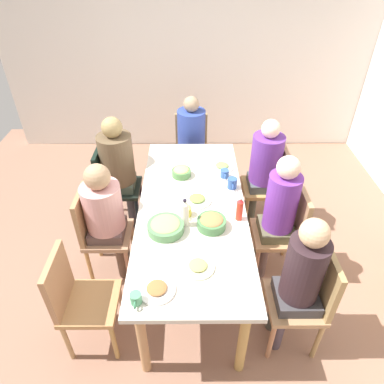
{
  "coord_description": "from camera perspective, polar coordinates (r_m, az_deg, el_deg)",
  "views": [
    {
      "loc": [
        2.23,
        -0.01,
        2.6
      ],
      "look_at": [
        0.0,
        0.0,
        0.92
      ],
      "focal_mm": 32.34,
      "sensor_mm": 36.0,
      "label": 1
    }
  ],
  "objects": [
    {
      "name": "bowl_2",
      "position": [
        2.64,
        -4.38,
        -5.68
      ],
      "size": [
        0.28,
        0.28,
        0.09
      ],
      "color": "#508350",
      "rests_on": "dining_table"
    },
    {
      "name": "wall_left",
      "position": [
        4.93,
        -0.18,
        21.73
      ],
      "size": [
        0.12,
        5.01,
        2.6
      ],
      "primitive_type": "cube",
      "color": "white",
      "rests_on": "ground_plane"
    },
    {
      "name": "cup_2",
      "position": [
        2.78,
        -0.97,
        -3.22
      ],
      "size": [
        0.12,
        0.09,
        0.08
      ],
      "color": "yellow",
      "rests_on": "dining_table"
    },
    {
      "name": "cup_1",
      "position": [
        2.24,
        -9.24,
        -16.98
      ],
      "size": [
        0.11,
        0.07,
        0.08
      ],
      "color": "#4B9165",
      "rests_on": "dining_table"
    },
    {
      "name": "chair_2",
      "position": [
        3.7,
        12.8,
        1.61
      ],
      "size": [
        0.4,
        0.4,
        0.9
      ],
      "color": "#AE864D",
      "rests_on": "ground_plane"
    },
    {
      "name": "chair_6",
      "position": [
        2.72,
        18.46,
        -15.95
      ],
      "size": [
        0.4,
        0.4,
        0.9
      ],
      "color": "#A67E57",
      "rests_on": "ground_plane"
    },
    {
      "name": "person_0",
      "position": [
        4.04,
        -0.11,
        9.2
      ],
      "size": [
        0.32,
        0.32,
        1.18
      ],
      "color": "#373D44",
      "rests_on": "ground_plane"
    },
    {
      "name": "person_2",
      "position": [
        3.56,
        11.85,
        4.42
      ],
      "size": [
        0.31,
        0.31,
        1.21
      ],
      "color": "#42453A",
      "rests_on": "ground_plane"
    },
    {
      "name": "plate_0",
      "position": [
        3.37,
        4.97,
        4.23
      ],
      "size": [
        0.23,
        0.23,
        0.04
      ],
      "color": "white",
      "rests_on": "dining_table"
    },
    {
      "name": "chair_5",
      "position": [
        3.17,
        15.14,
        -5.83
      ],
      "size": [
        0.4,
        0.4,
        0.9
      ],
      "color": "tan",
      "rests_on": "ground_plane"
    },
    {
      "name": "plate_2",
      "position": [
        2.29,
        -5.81,
        -15.64
      ],
      "size": [
        0.24,
        0.24,
        0.04
      ],
      "color": "white",
      "rests_on": "dining_table"
    },
    {
      "name": "chair_1",
      "position": [
        2.71,
        -18.35,
        -16.12
      ],
      "size": [
        0.4,
        0.4,
        0.9
      ],
      "color": "#AD7C4A",
      "rests_on": "ground_plane"
    },
    {
      "name": "chair_0",
      "position": [
        4.22,
        -0.11,
        7.38
      ],
      "size": [
        0.4,
        0.4,
        0.9
      ],
      "color": "#B27F50",
      "rests_on": "ground_plane"
    },
    {
      "name": "chair_4",
      "position": [
        3.16,
        -15.18,
        -5.94
      ],
      "size": [
        0.4,
        0.4,
        0.9
      ],
      "color": "#A57A5A",
      "rests_on": "ground_plane"
    },
    {
      "name": "person_3",
      "position": [
        3.54,
        -12.07,
        4.67
      ],
      "size": [
        0.34,
        0.34,
        1.24
      ],
      "color": "#433648",
      "rests_on": "ground_plane"
    },
    {
      "name": "dining_table",
      "position": [
        2.94,
        -0.0,
        -3.6
      ],
      "size": [
        2.12,
        0.89,
        0.77
      ],
      "color": "beige",
      "rests_on": "ground_plane"
    },
    {
      "name": "bottle_1",
      "position": [
        2.72,
        7.86,
        -2.82
      ],
      "size": [
        0.05,
        0.05,
        0.21
      ],
      "color": "red",
      "rests_on": "dining_table"
    },
    {
      "name": "bowl_1",
      "position": [
        3.23,
        -1.77,
        3.33
      ],
      "size": [
        0.18,
        0.18,
        0.08
      ],
      "color": "#497D43",
      "rests_on": "dining_table"
    },
    {
      "name": "cup_3",
      "position": [
        3.22,
        5.41,
        3.03
      ],
      "size": [
        0.11,
        0.08,
        0.08
      ],
      "color": "#32579A",
      "rests_on": "dining_table"
    },
    {
      "name": "plate_3",
      "position": [
        2.93,
        0.84,
        -1.24
      ],
      "size": [
        0.24,
        0.24,
        0.04
      ],
      "color": "white",
      "rests_on": "dining_table"
    },
    {
      "name": "bottle_0",
      "position": [
        2.64,
        -1.16,
        -3.53
      ],
      "size": [
        0.06,
        0.06,
        0.25
      ],
      "color": "silver",
      "rests_on": "dining_table"
    },
    {
      "name": "chair_3",
      "position": [
        3.69,
        -12.95,
        1.52
      ],
      "size": [
        0.4,
        0.4,
        0.9
      ],
      "color": "black",
      "rests_on": "ground_plane"
    },
    {
      "name": "ground_plane",
      "position": [
        3.42,
        -0.0,
        -12.36
      ],
      "size": [
        5.91,
        5.91,
        0.0
      ],
      "primitive_type": "plane",
      "color": "#8C6450"
    },
    {
      "name": "person_4",
      "position": [
        3.01,
        -14.13,
        -3.14
      ],
      "size": [
        0.33,
        0.33,
        1.17
      ],
      "color": "#51473E",
      "rests_on": "ground_plane"
    },
    {
      "name": "person_6",
      "position": [
        2.53,
        17.36,
        -13.25
      ],
      "size": [
        0.3,
        0.3,
        1.23
      ],
      "color": "#483D47",
      "rests_on": "ground_plane"
    },
    {
      "name": "cup_0",
      "position": [
        3.08,
        6.65,
        1.44
      ],
      "size": [
        0.12,
        0.08,
        0.1
      ],
      "color": "#305396",
      "rests_on": "dining_table"
    },
    {
      "name": "bowl_0",
      "position": [
        2.67,
        3.24,
        -5.0
      ],
      "size": [
        0.22,
        0.22,
        0.1
      ],
      "color": "#447644",
      "rests_on": "dining_table"
    },
    {
      "name": "plate_1",
      "position": [
        2.4,
        0.97,
        -12.15
      ],
      "size": [
        0.23,
        0.23,
        0.04
      ],
      "color": "silver",
      "rests_on": "dining_table"
    },
    {
      "name": "person_5",
      "position": [
        3.0,
        14.11,
        -2.83
      ],
      "size": [
        0.3,
        0.3,
        1.24
      ],
      "color": "brown",
      "rests_on": "ground_plane"
    }
  ]
}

